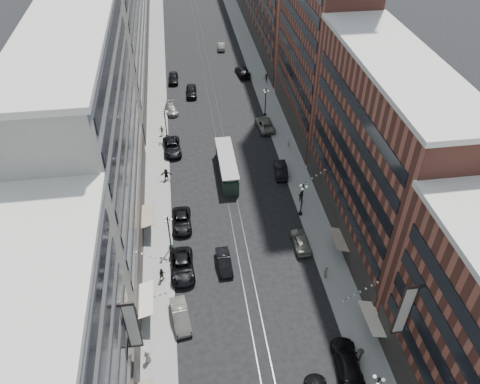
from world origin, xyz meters
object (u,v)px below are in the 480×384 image
pedestrian_4 (326,272)px  pedestrian_8 (289,142)px  lamppost_sw_far (169,231)px  pedestrian_2 (162,274)px  lamppost_se_far (302,198)px  car_5 (224,262)px  streetcar (227,166)px  pedestrian_7 (301,196)px  car_2 (182,221)px  lamppost_se_mid (265,101)px  pedestrian_5 (166,174)px  car_11 (265,124)px  pedestrian_3 (360,355)px  pedestrian_9 (266,78)px  car_3 (347,361)px  car_13 (191,91)px  pedestrian_6 (162,130)px  car_4 (301,241)px  car_extra_0 (182,267)px  car_10 (281,169)px  lamppost_sw_mid (165,122)px  car_1 (181,316)px  car_12 (243,71)px  pedestrian_1 (147,356)px  car_14 (221,46)px  car_9 (173,78)px  car_7 (172,147)px

pedestrian_4 → pedestrian_8: 28.77m
lamppost_sw_far → pedestrian_2: (-1.14, -5.29, -2.01)m
lamppost_se_far → car_5: (-11.83, -8.04, -2.31)m
streetcar → pedestrian_7: 12.92m
car_2 → pedestrian_4: bearing=-34.5°
lamppost_sw_far → pedestrian_2: lamppost_sw_far is taller
lamppost_se_mid → pedestrian_5: bearing=-137.4°
pedestrian_5 → pedestrian_7: (19.44, -7.96, -0.07)m
car_11 → pedestrian_5: size_ratio=3.11×
pedestrian_3 → pedestrian_9: size_ratio=1.00×
car_3 → car_5: 18.94m
car_13 → lamppost_se_far: bearing=-68.1°
lamppost_sw_far → pedestrian_6: 27.90m
car_4 → pedestrian_7: size_ratio=2.74×
car_extra_0 → car_4: bearing=7.1°
car_10 → pedestrian_6: pedestrian_6 is taller
lamppost_sw_far → car_5: 8.05m
lamppost_sw_mid → car_1: 38.51m
pedestrian_2 → car_10: (18.74, 19.23, -0.21)m
car_12 → pedestrian_6: pedestrian_6 is taller
car_12 → pedestrian_1: bearing=66.4°
car_3 → car_14: bearing=-82.7°
lamppost_sw_mid → pedestrian_5: lamppost_sw_mid is taller
car_13 → pedestrian_3: bearing=-74.5°
lamppost_sw_far → streetcar: (9.20, 15.11, -1.62)m
car_5 → pedestrian_6: size_ratio=2.64×
streetcar → car_9: streetcar is taller
pedestrian_2 → pedestrian_5: size_ratio=0.97×
car_1 → pedestrian_3: 19.78m
pedestrian_3 → car_12: size_ratio=0.32×
lamppost_se_mid → lamppost_se_far: bearing=-90.0°
car_12 → streetcar: bearing=70.7°
pedestrian_4 → pedestrian_7: bearing=19.6°
car_3 → pedestrian_8: (2.88, 40.48, 0.24)m
car_3 → pedestrian_8: pedestrian_8 is taller
car_7 → lamppost_sw_far: bearing=-95.3°
lamppost_sw_far → car_1: 11.69m
pedestrian_3 → pedestrian_6: pedestrian_3 is taller
lamppost_sw_mid → car_9: (1.75, 21.62, -2.24)m
car_5 → car_13: car_13 is taller
car_1 → car_12: 63.25m
lamppost_se_mid → pedestrian_1: lamppost_se_mid is taller
car_1 → pedestrian_7: size_ratio=2.85×
car_7 → car_2: bearing=-90.7°
lamppost_se_far → pedestrian_4: lamppost_se_far is taller
car_14 → car_5: bearing=89.7°
car_1 → car_7: size_ratio=0.83×
pedestrian_4 → car_12: bearing=23.2°
car_9 → pedestrian_6: size_ratio=2.78×
car_10 → pedestrian_5: pedestrian_5 is taller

